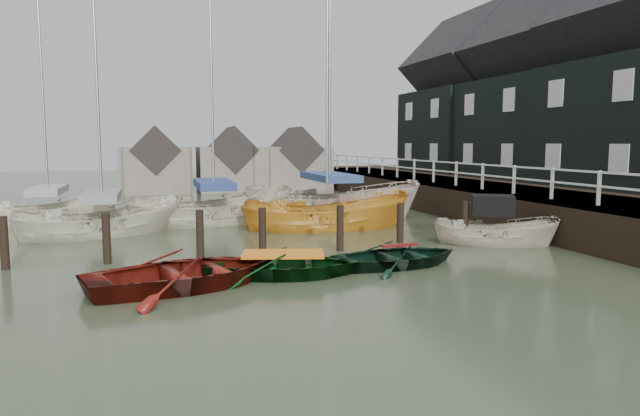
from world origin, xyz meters
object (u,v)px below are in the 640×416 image
object	(u,v)px
rowboat_red	(188,287)
sailboat_c	(327,228)
sailboat_b	(215,222)
sailboat_d	(330,216)
rowboat_green	(283,276)
motorboat	(495,241)
sailboat_a	(103,233)
sailboat_e	(50,222)
rowboat_dkgreen	(399,265)

from	to	relation	value
rowboat_red	sailboat_c	bearing A→B (deg)	-52.93
sailboat_b	sailboat_d	distance (m)	5.13
rowboat_green	sailboat_b	xyz separation A→B (m)	(-0.64, 9.98, 0.06)
motorboat	rowboat_green	bearing A→B (deg)	136.40
rowboat_green	sailboat_c	size ratio (longest dim) A/B	0.36
sailboat_a	sailboat_c	world-z (taller)	sailboat_a
rowboat_red	motorboat	world-z (taller)	motorboat
sailboat_a	sailboat_c	bearing A→B (deg)	-115.16
rowboat_red	sailboat_b	xyz separation A→B (m)	(1.70, 10.42, 0.06)
rowboat_red	rowboat_green	bearing A→B (deg)	-95.80
sailboat_b	sailboat_d	xyz separation A→B (m)	(5.11, 0.44, -0.00)
sailboat_b	rowboat_red	bearing A→B (deg)	159.72
motorboat	sailboat_b	size ratio (longest dim) A/B	0.38
sailboat_d	sailboat_e	bearing A→B (deg)	107.17
rowboat_red	sailboat_e	xyz separation A→B (m)	(-4.81, 12.25, 0.06)
rowboat_red	sailboat_d	world-z (taller)	sailboat_d
motorboat	rowboat_red	bearing A→B (deg)	134.96
sailboat_e	rowboat_red	bearing A→B (deg)	-179.54
sailboat_a	sailboat_c	distance (m)	8.24
rowboat_red	motorboat	xyz separation A→B (m)	(9.89, 2.74, 0.11)
rowboat_dkgreen	motorboat	world-z (taller)	motorboat
rowboat_green	rowboat_dkgreen	bearing A→B (deg)	-70.40
rowboat_red	sailboat_a	size ratio (longest dim) A/B	0.41
rowboat_dkgreen	sailboat_b	world-z (taller)	sailboat_b
rowboat_green	sailboat_d	bearing A→B (deg)	-8.88
rowboat_green	sailboat_b	distance (m)	10.00
sailboat_a	sailboat_e	bearing A→B (deg)	12.12
rowboat_green	sailboat_a	world-z (taller)	sailboat_a
sailboat_a	sailboat_b	xyz separation A→B (m)	(4.16, 1.90, -0.01)
sailboat_a	sailboat_b	distance (m)	4.58
rowboat_dkgreen	motorboat	bearing A→B (deg)	-72.63
sailboat_b	sailboat_c	world-z (taller)	sailboat_b
sailboat_e	sailboat_c	bearing A→B (deg)	-133.89
rowboat_green	motorboat	xyz separation A→B (m)	(7.55, 2.30, 0.11)
sailboat_e	sailboat_b	bearing A→B (deg)	-126.69
sailboat_a	sailboat_b	world-z (taller)	sailboat_a
sailboat_d	motorboat	bearing A→B (deg)	-135.21
motorboat	sailboat_d	distance (m)	8.68
rowboat_green	sailboat_e	xyz separation A→B (m)	(-7.16, 11.81, 0.06)
rowboat_green	motorboat	bearing A→B (deg)	-58.73
sailboat_a	sailboat_d	size ratio (longest dim) A/B	0.89
rowboat_green	sailboat_c	bearing A→B (deg)	-10.53
rowboat_dkgreen	sailboat_e	world-z (taller)	sailboat_e
rowboat_red	rowboat_dkgreen	distance (m)	5.65
sailboat_b	sailboat_c	bearing A→B (deg)	-134.03
rowboat_red	sailboat_d	size ratio (longest dim) A/B	0.37
sailboat_b	sailboat_d	world-z (taller)	sailboat_d
motorboat	sailboat_e	world-z (taller)	sailboat_e
rowboat_red	sailboat_a	xyz separation A→B (m)	(-2.46, 8.52, 0.07)
rowboat_dkgreen	sailboat_b	bearing A→B (deg)	14.35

